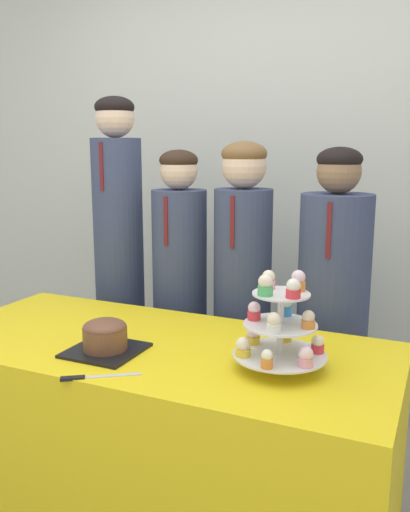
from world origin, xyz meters
TOP-DOWN VIEW (x-y plane):
  - wall_back at (0.00, 1.75)m, footprint 9.00×0.06m
  - table at (0.00, 0.38)m, footprint 1.68×0.75m
  - round_cake at (-0.12, 0.23)m, footprint 0.24×0.24m
  - cake_knife at (-0.04, 0.03)m, footprint 0.21×0.15m
  - cupcake_stand at (0.46, 0.34)m, footprint 0.30×0.30m
  - student_0 at (-0.56, 1.01)m, footprint 0.24×0.25m
  - student_1 at (-0.23, 1.01)m, footprint 0.26×0.26m
  - student_2 at (0.09, 1.01)m, footprint 0.26×0.26m
  - student_3 at (0.50, 1.01)m, footprint 0.30×0.30m

SIDE VIEW (x-z plane):
  - table at x=0.00m, z-range 0.00..0.74m
  - student_3 at x=0.50m, z-range -0.04..1.38m
  - student_1 at x=-0.23m, z-range -0.02..1.39m
  - student_2 at x=0.09m, z-range -0.01..1.43m
  - cake_knife at x=-0.04m, z-range 0.73..0.74m
  - round_cake at x=-0.12m, z-range 0.73..0.85m
  - student_0 at x=-0.56m, z-range -0.01..1.65m
  - cupcake_stand at x=0.46m, z-range 0.72..1.04m
  - wall_back at x=0.00m, z-range 0.00..2.70m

